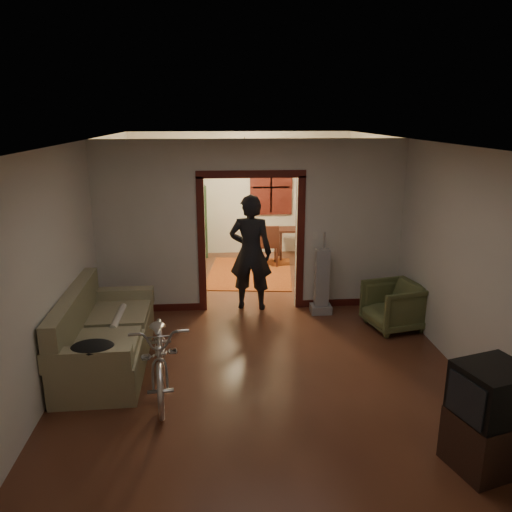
{
  "coord_description": "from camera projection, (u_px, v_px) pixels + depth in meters",
  "views": [
    {
      "loc": [
        -0.54,
        -7.18,
        3.17
      ],
      "look_at": [
        0.0,
        -0.3,
        1.2
      ],
      "focal_mm": 35.0,
      "sensor_mm": 36.0,
      "label": 1
    }
  ],
  "objects": [
    {
      "name": "floor",
      "position": [
        255.0,
        324.0,
        7.79
      ],
      "size": [
        5.0,
        8.5,
        0.01
      ],
      "primitive_type": "cube",
      "color": "#3F1E14",
      "rests_on": "ground"
    },
    {
      "name": "ceiling",
      "position": [
        254.0,
        141.0,
        7.03
      ],
      "size": [
        5.0,
        8.5,
        0.01
      ],
      "primitive_type": "cube",
      "color": "white",
      "rests_on": "floor"
    },
    {
      "name": "wall_back",
      "position": [
        241.0,
        194.0,
        11.48
      ],
      "size": [
        5.0,
        0.02,
        2.8
      ],
      "primitive_type": "cube",
      "color": "beige",
      "rests_on": "floor"
    },
    {
      "name": "wall_left",
      "position": [
        83.0,
        241.0,
        7.22
      ],
      "size": [
        0.02,
        8.5,
        2.8
      ],
      "primitive_type": "cube",
      "color": "beige",
      "rests_on": "floor"
    },
    {
      "name": "wall_right",
      "position": [
        418.0,
        235.0,
        7.6
      ],
      "size": [
        0.02,
        8.5,
        2.8
      ],
      "primitive_type": "cube",
      "color": "beige",
      "rests_on": "floor"
    },
    {
      "name": "partition_wall",
      "position": [
        251.0,
        227.0,
        8.13
      ],
      "size": [
        5.0,
        0.14,
        2.8
      ],
      "primitive_type": "cube",
      "color": "beige",
      "rests_on": "floor"
    },
    {
      "name": "door_casing",
      "position": [
        251.0,
        244.0,
        8.21
      ],
      "size": [
        1.74,
        0.2,
        2.32
      ],
      "primitive_type": "cube",
      "color": "#3F120E",
      "rests_on": "floor"
    },
    {
      "name": "far_window",
      "position": [
        271.0,
        187.0,
        11.46
      ],
      "size": [
        0.98,
        0.06,
        1.28
      ],
      "primitive_type": "cube",
      "color": "black",
      "rests_on": "wall_back"
    },
    {
      "name": "chandelier",
      "position": [
        245.0,
        158.0,
        9.55
      ],
      "size": [
        0.24,
        0.24,
        0.24
      ],
      "primitive_type": "sphere",
      "color": "#FFE0A5",
      "rests_on": "ceiling"
    },
    {
      "name": "light_switch",
      "position": [
        315.0,
        235.0,
        8.18
      ],
      "size": [
        0.08,
        0.01,
        0.12
      ],
      "primitive_type": "cube",
      "color": "silver",
      "rests_on": "partition_wall"
    },
    {
      "name": "sofa",
      "position": [
        106.0,
        329.0,
        6.44
      ],
      "size": [
        1.03,
        2.19,
        1.0
      ],
      "primitive_type": "cube",
      "rotation": [
        0.0,
        0.0,
        0.03
      ],
      "color": "#73704D",
      "rests_on": "floor"
    },
    {
      "name": "rolled_paper",
      "position": [
        118.0,
        317.0,
        6.73
      ],
      "size": [
        0.1,
        0.78,
        0.1
      ],
      "primitive_type": "cylinder",
      "rotation": [
        1.57,
        0.0,
        0.0
      ],
      "color": "beige",
      "rests_on": "sofa"
    },
    {
      "name": "jacket",
      "position": [
        92.0,
        347.0,
        5.52
      ],
      "size": [
        0.48,
        0.36,
        0.14
      ],
      "primitive_type": "ellipsoid",
      "color": "black",
      "rests_on": "sofa"
    },
    {
      "name": "bicycle",
      "position": [
        161.0,
        351.0,
        5.87
      ],
      "size": [
        0.84,
        1.89,
        0.96
      ],
      "primitive_type": "imported",
      "rotation": [
        0.0,
        0.0,
        0.12
      ],
      "color": "silver",
      "rests_on": "floor"
    },
    {
      "name": "armchair",
      "position": [
        394.0,
        306.0,
        7.59
      ],
      "size": [
        0.93,
        0.92,
        0.71
      ],
      "primitive_type": "imported",
      "rotation": [
        0.0,
        0.0,
        -1.35
      ],
      "color": "#515831",
      "rests_on": "floor"
    },
    {
      "name": "tv_stand",
      "position": [
        486.0,
        440.0,
        4.59
      ],
      "size": [
        0.73,
        0.69,
        0.55
      ],
      "primitive_type": "cube",
      "rotation": [
        0.0,
        0.0,
        0.28
      ],
      "color": "black",
      "rests_on": "floor"
    },
    {
      "name": "crt_tv",
      "position": [
        492.0,
        393.0,
        4.46
      ],
      "size": [
        0.72,
        0.67,
        0.51
      ],
      "primitive_type": "cube",
      "rotation": [
        0.0,
        0.0,
        0.28
      ],
      "color": "black",
      "rests_on": "tv_stand"
    },
    {
      "name": "vacuum",
      "position": [
        322.0,
        281.0,
        8.11
      ],
      "size": [
        0.36,
        0.3,
        1.09
      ],
      "primitive_type": "cube",
      "rotation": [
        0.0,
        0.0,
        -0.09
      ],
      "color": "gray",
      "rests_on": "floor"
    },
    {
      "name": "person",
      "position": [
        251.0,
        253.0,
        8.22
      ],
      "size": [
        0.78,
        0.59,
        1.94
      ],
      "primitive_type": "imported",
      "rotation": [
        0.0,
        0.0,
        2.95
      ],
      "color": "black",
      "rests_on": "floor"
    },
    {
      "name": "oriental_rug",
      "position": [
        250.0,
        273.0,
        10.3
      ],
      "size": [
        1.92,
        2.38,
        0.02
      ],
      "primitive_type": "cube",
      "rotation": [
        0.0,
        0.0,
        -0.12
      ],
      "color": "maroon",
      "rests_on": "floor"
    },
    {
      "name": "locker",
      "position": [
        187.0,
        222.0,
        11.28
      ],
      "size": [
        0.9,
        0.61,
        1.64
      ],
      "primitive_type": "cube",
      "rotation": [
        0.0,
        0.0,
        0.2
      ],
      "color": "#213721",
      "rests_on": "floor"
    },
    {
      "name": "globe",
      "position": [
        185.0,
        172.0,
        10.98
      ],
      "size": [
        0.3,
        0.3,
        0.3
      ],
      "primitive_type": "sphere",
      "color": "#1E5972",
      "rests_on": "locker"
    },
    {
      "name": "desk",
      "position": [
        298.0,
        244.0,
        11.31
      ],
      "size": [
        1.03,
        0.78,
        0.68
      ],
      "primitive_type": "cube",
      "rotation": [
        0.0,
        0.0,
        0.32
      ],
      "color": "#331711",
      "rests_on": "floor"
    },
    {
      "name": "desk_chair",
      "position": [
        268.0,
        245.0,
        10.73
      ],
      "size": [
        0.48,
        0.48,
        0.91
      ],
      "primitive_type": "cube",
      "rotation": [
        0.0,
        0.0,
        -0.21
      ],
      "color": "#331711",
      "rests_on": "floor"
    }
  ]
}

